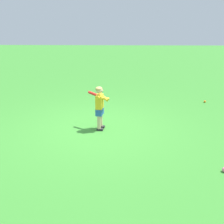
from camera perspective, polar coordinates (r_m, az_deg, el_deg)
ground_plane at (r=6.86m, az=-3.21°, el=-3.48°), size 40.00×40.00×0.00m
child_batter at (r=6.62m, az=-2.60°, el=1.68°), size 0.46×0.54×1.08m
play_ball_midfield at (r=9.36m, az=18.72°, el=2.08°), size 0.07×0.07×0.07m
play_ball_near_batter at (r=5.44m, az=22.33°, el=-11.03°), size 0.09×0.09×0.09m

